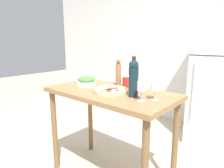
{
  "coord_description": "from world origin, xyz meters",
  "views": [
    {
      "loc": [
        1.2,
        -1.37,
        1.38
      ],
      "look_at": [
        0.0,
        0.03,
        0.99
      ],
      "focal_mm": 32.0,
      "sensor_mm": 36.0,
      "label": 1
    }
  ],
  "objects_px": {
    "salt_canister": "(126,81)",
    "salad_bowl": "(87,81)",
    "homemade_pizza": "(111,90)",
    "wine_bottle": "(134,78)",
    "refrigerator": "(219,83)",
    "pepper_mill": "(118,73)",
    "wine_glass_far": "(155,86)",
    "wine_glass_near": "(142,87)"
  },
  "relations": [
    {
      "from": "salad_bowl",
      "to": "homemade_pizza",
      "type": "distance_m",
      "value": 0.38
    },
    {
      "from": "refrigerator",
      "to": "wine_glass_far",
      "type": "bearing_deg",
      "value": -94.52
    },
    {
      "from": "salt_canister",
      "to": "wine_glass_far",
      "type": "bearing_deg",
      "value": -26.34
    },
    {
      "from": "refrigerator",
      "to": "pepper_mill",
      "type": "height_order",
      "value": "refrigerator"
    },
    {
      "from": "wine_bottle",
      "to": "wine_glass_near",
      "type": "relative_size",
      "value": 2.19
    },
    {
      "from": "salt_canister",
      "to": "wine_bottle",
      "type": "bearing_deg",
      "value": -43.2
    },
    {
      "from": "pepper_mill",
      "to": "wine_glass_far",
      "type": "bearing_deg",
      "value": -21.04
    },
    {
      "from": "refrigerator",
      "to": "salad_bowl",
      "type": "xyz_separation_m",
      "value": [
        -0.93,
        -1.51,
        0.13
      ]
    },
    {
      "from": "pepper_mill",
      "to": "homemade_pizza",
      "type": "height_order",
      "value": "pepper_mill"
    },
    {
      "from": "salt_canister",
      "to": "refrigerator",
      "type": "bearing_deg",
      "value": 66.67
    },
    {
      "from": "refrigerator",
      "to": "homemade_pizza",
      "type": "xyz_separation_m",
      "value": [
        -0.55,
        -1.55,
        0.1
      ]
    },
    {
      "from": "pepper_mill",
      "to": "homemade_pizza",
      "type": "xyz_separation_m",
      "value": [
        0.1,
        -0.23,
        -0.12
      ]
    },
    {
      "from": "refrigerator",
      "to": "pepper_mill",
      "type": "relative_size",
      "value": 6.08
    },
    {
      "from": "homemade_pizza",
      "to": "wine_bottle",
      "type": "bearing_deg",
      "value": 1.49
    },
    {
      "from": "pepper_mill",
      "to": "salt_canister",
      "type": "relative_size",
      "value": 2.3
    },
    {
      "from": "wine_bottle",
      "to": "salt_canister",
      "type": "xyz_separation_m",
      "value": [
        -0.25,
        0.24,
        -0.1
      ]
    },
    {
      "from": "wine_glass_near",
      "to": "salad_bowl",
      "type": "bearing_deg",
      "value": 172.38
    },
    {
      "from": "refrigerator",
      "to": "wine_glass_far",
      "type": "distance_m",
      "value": 1.54
    },
    {
      "from": "wine_glass_near",
      "to": "pepper_mill",
      "type": "bearing_deg",
      "value": 148.04
    },
    {
      "from": "refrigerator",
      "to": "salt_canister",
      "type": "distance_m",
      "value": 1.43
    },
    {
      "from": "pepper_mill",
      "to": "salt_canister",
      "type": "xyz_separation_m",
      "value": [
        0.09,
        0.02,
        -0.07
      ]
    },
    {
      "from": "refrigerator",
      "to": "pepper_mill",
      "type": "xyz_separation_m",
      "value": [
        -0.65,
        -1.32,
        0.22
      ]
    },
    {
      "from": "refrigerator",
      "to": "wine_glass_near",
      "type": "height_order",
      "value": "refrigerator"
    },
    {
      "from": "wine_bottle",
      "to": "wine_glass_far",
      "type": "relative_size",
      "value": 2.19
    },
    {
      "from": "salad_bowl",
      "to": "wine_glass_far",
      "type": "bearing_deg",
      "value": -1.11
    },
    {
      "from": "salt_canister",
      "to": "salad_bowl",
      "type": "bearing_deg",
      "value": -150.64
    },
    {
      "from": "wine_bottle",
      "to": "homemade_pizza",
      "type": "relative_size",
      "value": 1.06
    },
    {
      "from": "wine_glass_near",
      "to": "wine_glass_far",
      "type": "height_order",
      "value": "same"
    },
    {
      "from": "homemade_pizza",
      "to": "wine_glass_near",
      "type": "bearing_deg",
      "value": -9.22
    },
    {
      "from": "homemade_pizza",
      "to": "salt_canister",
      "type": "height_order",
      "value": "salt_canister"
    },
    {
      "from": "wine_glass_near",
      "to": "salt_canister",
      "type": "distance_m",
      "value": 0.48
    },
    {
      "from": "wine_glass_far",
      "to": "homemade_pizza",
      "type": "distance_m",
      "value": 0.44
    },
    {
      "from": "refrigerator",
      "to": "salt_canister",
      "type": "xyz_separation_m",
      "value": [
        -0.56,
        -1.31,
        0.14
      ]
    },
    {
      "from": "wine_bottle",
      "to": "pepper_mill",
      "type": "height_order",
      "value": "wine_bottle"
    },
    {
      "from": "wine_glass_far",
      "to": "refrigerator",
      "type": "bearing_deg",
      "value": 85.48
    },
    {
      "from": "pepper_mill",
      "to": "salad_bowl",
      "type": "bearing_deg",
      "value": -145.87
    },
    {
      "from": "salt_canister",
      "to": "homemade_pizza",
      "type": "bearing_deg",
      "value": -87.36
    },
    {
      "from": "wine_bottle",
      "to": "wine_glass_near",
      "type": "xyz_separation_m",
      "value": [
        0.12,
        -0.07,
        -0.05
      ]
    },
    {
      "from": "pepper_mill",
      "to": "wine_bottle",
      "type": "bearing_deg",
      "value": -33.19
    },
    {
      "from": "pepper_mill",
      "to": "salad_bowl",
      "type": "xyz_separation_m",
      "value": [
        -0.28,
        -0.19,
        -0.09
      ]
    },
    {
      "from": "wine_glass_far",
      "to": "homemade_pizza",
      "type": "height_order",
      "value": "wine_glass_far"
    },
    {
      "from": "homemade_pizza",
      "to": "salt_canister",
      "type": "relative_size",
      "value": 2.61
    }
  ]
}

